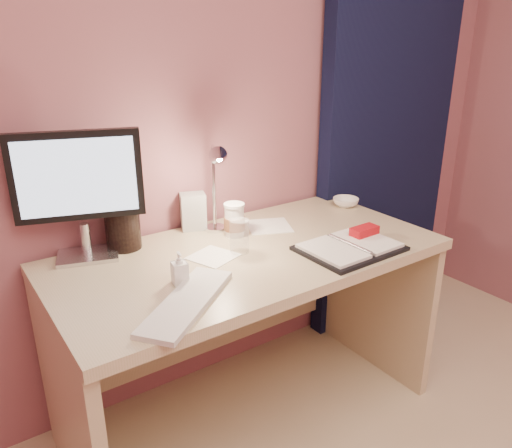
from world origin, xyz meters
TOP-DOWN VIEW (x-y plane):
  - room at (0.95, 1.69)m, footprint 3.50×3.50m
  - desk at (0.00, 1.45)m, footprint 1.40×0.70m
  - monitor at (-0.49, 1.65)m, footprint 0.41×0.20m
  - keyboard at (-0.36, 1.17)m, footprint 0.40×0.35m
  - planner at (0.31, 1.18)m, footprint 0.35×0.27m
  - paper_a at (-0.13, 1.41)m, footprint 0.19×0.19m
  - paper_c at (0.20, 1.54)m, footprint 0.22×0.22m
  - coffee_cup at (0.04, 1.53)m, footprint 0.08×0.08m
  - clear_cup at (-0.03, 1.39)m, footprint 0.07×0.07m
  - bowl at (0.64, 1.55)m, footprint 0.15×0.15m
  - lotion_bottle at (-0.32, 1.30)m, footprint 0.05×0.06m
  - dark_jar at (-0.36, 1.66)m, footprint 0.12×0.12m
  - product_box at (-0.06, 1.69)m, footprint 0.12×0.11m
  - desk_lamp at (0.04, 1.54)m, footprint 0.14×0.22m

SIDE VIEW (x-z plane):
  - desk at x=0.00m, z-range 0.14..0.87m
  - paper_a at x=-0.13m, z-range 0.73..0.73m
  - paper_c at x=0.20m, z-range 0.73..0.73m
  - keyboard at x=-0.36m, z-range 0.73..0.75m
  - planner at x=0.31m, z-range 0.72..0.77m
  - bowl at x=0.64m, z-range 0.73..0.77m
  - lotion_bottle at x=-0.32m, z-range 0.73..0.83m
  - clear_cup at x=-0.03m, z-range 0.73..0.85m
  - coffee_cup at x=0.04m, z-range 0.73..0.86m
  - product_box at x=-0.06m, z-range 0.73..0.87m
  - dark_jar at x=-0.36m, z-range 0.73..0.91m
  - desk_lamp at x=0.04m, z-range 0.78..1.14m
  - monitor at x=-0.49m, z-range 0.77..1.22m
  - room at x=0.95m, z-range -0.61..2.89m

